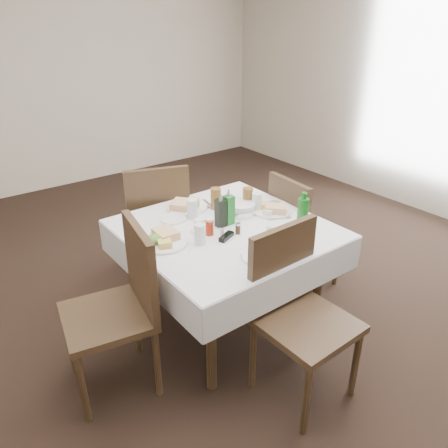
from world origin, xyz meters
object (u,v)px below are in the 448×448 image
at_px(water_s, 271,234).
at_px(dining_table, 226,239).
at_px(chair_west, 123,300).
at_px(chair_north, 157,216).
at_px(water_n, 192,209).
at_px(coffee_mug, 199,225).
at_px(chair_east, 297,226).
at_px(bread_basket, 241,208).
at_px(green_bottle, 303,214).
at_px(water_w, 200,234).
at_px(oil_cruet_dark, 221,212).
at_px(ketchup_bottle, 210,227).
at_px(chair_south, 295,303).
at_px(water_e, 257,202).
at_px(oil_cruet_green, 229,209).

bearing_deg(water_s, dining_table, 107.39).
bearing_deg(chair_west, chair_north, 50.91).
height_order(water_n, coffee_mug, water_n).
distance_m(chair_east, chair_west, 1.54).
height_order(dining_table, bread_basket, bread_basket).
height_order(water_n, green_bottle, green_bottle).
xyz_separation_m(dining_table, water_w, (-0.26, -0.08, 0.15)).
xyz_separation_m(water_s, oil_cruet_dark, (-0.12, 0.36, 0.05)).
bearing_deg(ketchup_bottle, green_bottle, -32.26).
relative_size(chair_south, water_s, 9.09).
height_order(water_n, ketchup_bottle, water_n).
height_order(dining_table, ketchup_bottle, ketchup_bottle).
bearing_deg(water_n, water_w, -116.09).
bearing_deg(ketchup_bottle, water_w, -152.58).
height_order(chair_west, bread_basket, chair_west).
bearing_deg(dining_table, coffee_mug, 157.74).
distance_m(chair_east, coffee_mug, 0.94).
distance_m(chair_north, water_e, 0.86).
relative_size(water_n, green_bottle, 0.51).
height_order(water_w, bread_basket, water_w).
relative_size(chair_south, ketchup_bottle, 9.04).
bearing_deg(chair_west, green_bottle, -12.48).
height_order(dining_table, coffee_mug, coffee_mug).
distance_m(oil_cruet_dark, coffee_mug, 0.16).
xyz_separation_m(ketchup_bottle, coffee_mug, (-0.02, 0.08, -0.02)).
bearing_deg(water_n, coffee_mug, -110.40).
height_order(chair_west, water_w, chair_west).
xyz_separation_m(dining_table, oil_cruet_green, (0.05, 0.04, 0.19)).
bearing_deg(water_s, chair_west, 164.80).
bearing_deg(water_w, dining_table, 16.72).
bearing_deg(water_w, water_n, 63.91).
relative_size(water_s, ketchup_bottle, 0.99).
distance_m(chair_west, water_n, 0.81).
xyz_separation_m(water_s, green_bottle, (0.26, -0.01, 0.06)).
height_order(water_n, bread_basket, water_n).
relative_size(chair_west, water_e, 7.71).
bearing_deg(ketchup_bottle, oil_cruet_green, 16.14).
relative_size(chair_west, coffee_mug, 8.44).
relative_size(bread_basket, oil_cruet_green, 0.89).
bearing_deg(water_e, ketchup_bottle, -167.79).
bearing_deg(chair_south, chair_north, 91.83).
bearing_deg(ketchup_bottle, water_s, -51.30).
relative_size(oil_cruet_dark, oil_cruet_green, 0.97).
relative_size(chair_north, bread_basket, 4.49).
relative_size(water_e, coffee_mug, 1.09).
xyz_separation_m(dining_table, coffee_mug, (-0.16, 0.07, 0.12)).
height_order(water_n, water_s, water_n).
bearing_deg(green_bottle, water_n, 127.43).
relative_size(water_s, green_bottle, 0.42).
distance_m(chair_north, oil_cruet_dark, 0.81).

